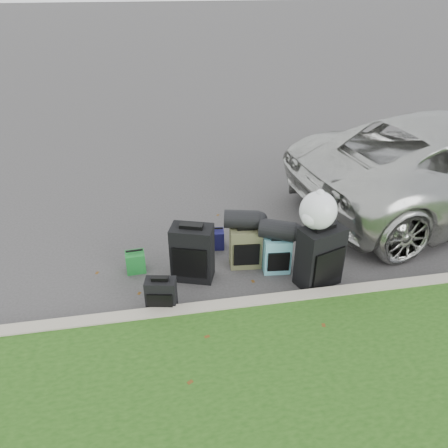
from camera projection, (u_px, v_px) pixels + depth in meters
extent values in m
plane|color=#383535|center=(233.00, 264.00, 6.23)|extent=(120.00, 120.00, 0.00)
cube|color=#9E937F|center=(249.00, 305.00, 5.35)|extent=(120.00, 0.18, 0.15)
cube|color=black|center=(161.00, 295.00, 5.27)|extent=(0.40, 0.27, 0.46)
cube|color=black|center=(192.00, 253.00, 5.77)|extent=(0.62, 0.48, 0.78)
cube|color=#45462B|center=(245.00, 247.00, 6.07)|extent=(0.45, 0.31, 0.59)
cube|color=#569BB4|center=(277.00, 255.00, 5.96)|extent=(0.38, 0.25, 0.52)
cube|color=black|center=(320.00, 257.00, 5.64)|extent=(0.64, 0.50, 0.84)
cube|color=#197228|center=(136.00, 262.00, 6.02)|extent=(0.27, 0.22, 0.29)
cube|color=#16154C|center=(215.00, 239.00, 6.53)|extent=(0.29, 0.24, 0.29)
cylinder|color=black|center=(242.00, 219.00, 5.89)|extent=(0.52, 0.36, 0.25)
cylinder|color=black|center=(277.00, 230.00, 5.79)|extent=(0.54, 0.44, 0.26)
sphere|color=white|center=(318.00, 211.00, 5.35)|extent=(0.47, 0.47, 0.47)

